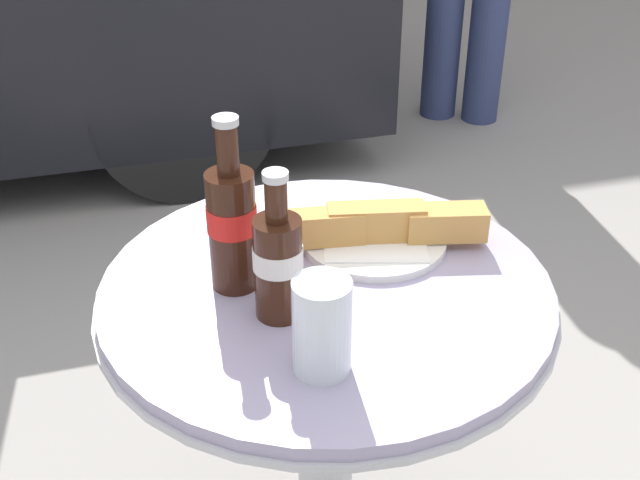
% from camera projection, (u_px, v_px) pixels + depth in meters
% --- Properties ---
extents(bistro_table, '(0.64, 0.64, 0.73)m').
position_uv_depth(bistro_table, '(326.00, 390.00, 1.22)').
color(bistro_table, '#B7B7BC').
rests_on(bistro_table, ground_plane).
extents(cola_bottle_left, '(0.06, 0.06, 0.21)m').
position_uv_depth(cola_bottle_left, '(278.00, 261.00, 1.01)').
color(cola_bottle_left, '#33190F').
rests_on(cola_bottle_left, bistro_table).
extents(cola_bottle_right, '(0.07, 0.07, 0.25)m').
position_uv_depth(cola_bottle_right, '(232.00, 223.00, 1.06)').
color(cola_bottle_right, '#33190F').
rests_on(cola_bottle_right, bistro_table).
extents(drinking_glass, '(0.07, 0.07, 0.12)m').
position_uv_depth(drinking_glass, '(322.00, 330.00, 0.93)').
color(drinking_glass, '#C68923').
rests_on(drinking_glass, bistro_table).
extents(lunch_plate_near, '(0.32, 0.22, 0.07)m').
position_uv_depth(lunch_plate_near, '(378.00, 230.00, 1.19)').
color(lunch_plate_near, white).
rests_on(lunch_plate_near, bistro_table).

